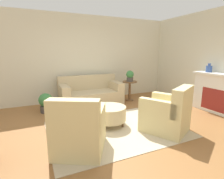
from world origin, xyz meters
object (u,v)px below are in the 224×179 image
object	(u,v)px
couch	(91,94)
armchair_left	(79,131)
potted_plant_on_side_table	(130,76)
vase_mantel_near	(209,69)
potted_plant_floor	(46,102)
side_table	(130,88)
ottoman_table	(110,113)
armchair_right	(168,114)

from	to	relation	value
couch	armchair_left	world-z (taller)	armchair_left
armchair_left	potted_plant_on_side_table	xyz separation A→B (m)	(2.33, 2.39, 0.48)
armchair_left	vase_mantel_near	distance (m)	4.02
potted_plant_floor	vase_mantel_near	bearing A→B (deg)	-20.57
side_table	couch	bearing A→B (deg)	171.51
couch	ottoman_table	size ratio (longest dim) A/B	2.61
ottoman_table	side_table	bearing A→B (deg)	48.08
couch	vase_mantel_near	bearing A→B (deg)	-33.26
potted_plant_on_side_table	couch	bearing A→B (deg)	171.51
potted_plant_on_side_table	armchair_right	bearing A→B (deg)	-101.49
side_table	potted_plant_on_side_table	world-z (taller)	potted_plant_on_side_table
vase_mantel_near	couch	bearing A→B (deg)	146.74
armchair_left	potted_plant_floor	bearing A→B (deg)	98.68
armchair_right	side_table	bearing A→B (deg)	78.51
side_table	potted_plant_floor	distance (m)	2.69
vase_mantel_near	potted_plant_floor	xyz separation A→B (m)	(-4.23, 1.59, -0.89)
potted_plant_on_side_table	vase_mantel_near	bearing A→B (deg)	-47.35
side_table	vase_mantel_near	xyz separation A→B (m)	(1.55, -1.68, 0.72)
vase_mantel_near	potted_plant_floor	size ratio (longest dim) A/B	0.46
side_table	vase_mantel_near	distance (m)	2.40
armchair_right	side_table	size ratio (longest dim) A/B	1.68
ottoman_table	potted_plant_on_side_table	xyz separation A→B (m)	(1.45, 1.62, 0.56)
side_table	vase_mantel_near	size ratio (longest dim) A/B	2.70
potted_plant_on_side_table	side_table	bearing A→B (deg)	90.00
armchair_right	potted_plant_on_side_table	bearing A→B (deg)	78.51
ottoman_table	armchair_right	bearing A→B (deg)	-38.63
armchair_right	potted_plant_floor	distance (m)	3.18
armchair_left	ottoman_table	world-z (taller)	armchair_left
armchair_left	armchair_right	world-z (taller)	same
armchair_right	ottoman_table	size ratio (longest dim) A/B	1.51
armchair_right	vase_mantel_near	world-z (taller)	vase_mantel_near
side_table	vase_mantel_near	world-z (taller)	vase_mantel_near
potted_plant_on_side_table	potted_plant_floor	distance (m)	2.74
vase_mantel_near	potted_plant_floor	bearing A→B (deg)	159.43
couch	potted_plant_floor	xyz separation A→B (m)	(-1.37, -0.29, -0.04)
armchair_left	ottoman_table	bearing A→B (deg)	41.43
side_table	potted_plant_on_side_table	distance (m)	0.40
side_table	armchair_right	bearing A→B (deg)	-101.49
ottoman_table	side_table	world-z (taller)	side_table
armchair_left	vase_mantel_near	size ratio (longest dim) A/B	4.53
ottoman_table	side_table	xyz separation A→B (m)	(1.45, 1.62, 0.16)
couch	armchair_left	distance (m)	2.78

